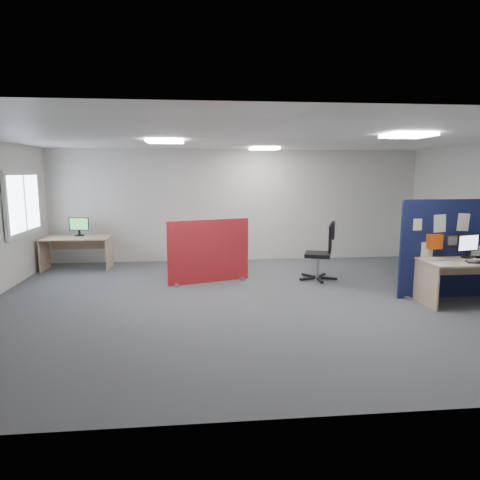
{
  "coord_description": "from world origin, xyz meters",
  "views": [
    {
      "loc": [
        -0.98,
        -6.92,
        2.15
      ],
      "look_at": [
        -0.25,
        0.33,
        1.0
      ],
      "focal_mm": 32.0,
      "sensor_mm": 36.0,
      "label": 1
    }
  ],
  "objects": [
    {
      "name": "main_desk",
      "position": [
        3.58,
        -0.44,
        0.56
      ],
      "size": [
        1.78,
        0.79,
        0.73
      ],
      "color": "tan",
      "rests_on": "floor"
    },
    {
      "name": "wall_back",
      "position": [
        0.0,
        3.5,
        1.35
      ],
      "size": [
        9.0,
        0.02,
        2.7
      ],
      "primitive_type": "cube",
      "color": "silver",
      "rests_on": "floor"
    },
    {
      "name": "ceiling_lights",
      "position": [
        0.33,
        0.67,
        2.67
      ],
      "size": [
        4.1,
        4.1,
        0.04
      ],
      "color": "white",
      "rests_on": "ceiling"
    },
    {
      "name": "monitor_main",
      "position": [
        3.55,
        -0.26,
        0.95
      ],
      "size": [
        0.45,
        0.19,
        0.4
      ],
      "rotation": [
        0.0,
        0.0,
        0.26
      ],
      "color": "black",
      "rests_on": "main_desk"
    },
    {
      "name": "wall_front",
      "position": [
        0.0,
        -3.5,
        1.35
      ],
      "size": [
        9.0,
        0.02,
        2.7
      ],
      "primitive_type": "cube",
      "color": "silver",
      "rests_on": "floor"
    },
    {
      "name": "monitor_second",
      "position": [
        -3.66,
        3.0,
        0.96
      ],
      "size": [
        0.46,
        0.21,
        0.42
      ],
      "rotation": [
        0.0,
        0.0,
        -0.2
      ],
      "color": "black",
      "rests_on": "second_desk"
    },
    {
      "name": "window",
      "position": [
        -4.44,
        2.0,
        1.55
      ],
      "size": [
        0.06,
        1.7,
        1.3
      ],
      "color": "white",
      "rests_on": "wall_left"
    },
    {
      "name": "navy_divider",
      "position": [
        3.47,
        -0.09,
        0.85
      ],
      "size": [
        2.07,
        0.3,
        1.71
      ],
      "color": "#0E1935",
      "rests_on": "floor"
    },
    {
      "name": "ceiling",
      "position": [
        0.0,
        0.0,
        2.7
      ],
      "size": [
        9.0,
        7.0,
        0.02
      ],
      "primitive_type": "cube",
      "color": "white",
      "rests_on": "wall_back"
    },
    {
      "name": "red_divider",
      "position": [
        -0.76,
        1.35,
        0.61
      ],
      "size": [
        1.6,
        0.53,
        1.25
      ],
      "rotation": [
        0.0,
        0.0,
        0.3
      ],
      "color": "#AD2016",
      "rests_on": "floor"
    },
    {
      "name": "floor",
      "position": [
        0.0,
        0.0,
        0.0
      ],
      "size": [
        9.0,
        9.0,
        0.0
      ],
      "primitive_type": "plane",
      "color": "#4C4E53",
      "rests_on": "ground"
    },
    {
      "name": "desk_papers",
      "position": [
        3.39,
        -0.47,
        0.73
      ],
      "size": [
        1.48,
        0.83,
        0.0
      ],
      "color": "white",
      "rests_on": "main_desk"
    },
    {
      "name": "office_chair",
      "position": [
        1.54,
        1.29,
        0.66
      ],
      "size": [
        0.78,
        0.75,
        1.16
      ],
      "rotation": [
        0.0,
        0.0,
        -0.35
      ],
      "color": "black",
      "rests_on": "floor"
    },
    {
      "name": "second_desk",
      "position": [
        -3.68,
        2.84,
        0.55
      ],
      "size": [
        1.47,
        0.73,
        0.73
      ],
      "color": "tan",
      "rests_on": "floor"
    }
  ]
}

